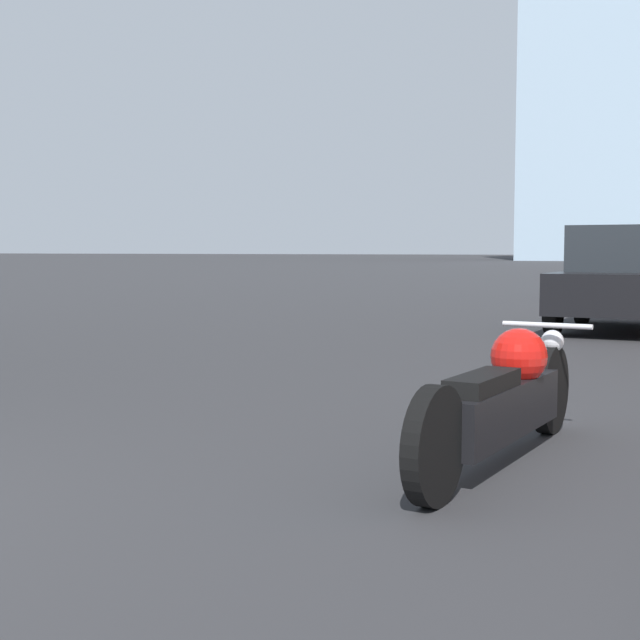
% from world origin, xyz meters
% --- Properties ---
extents(distant_tower, '(20.30, 20.30, 53.74)m').
position_xyz_m(distant_tower, '(-3.49, 106.37, 26.87)').
color(distant_tower, '#9EB7CC').
rests_on(distant_tower, ground_plane).
extents(motorcycle, '(0.66, 2.67, 0.80)m').
position_xyz_m(motorcycle, '(3.52, 3.20, 0.39)').
color(motorcycle, black).
rests_on(motorcycle, ground_plane).
extents(parked_car_black, '(2.08, 3.94, 1.66)m').
position_xyz_m(parked_car_black, '(3.54, 12.72, 0.82)').
color(parked_car_black, black).
rests_on(parked_car_black, ground_plane).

